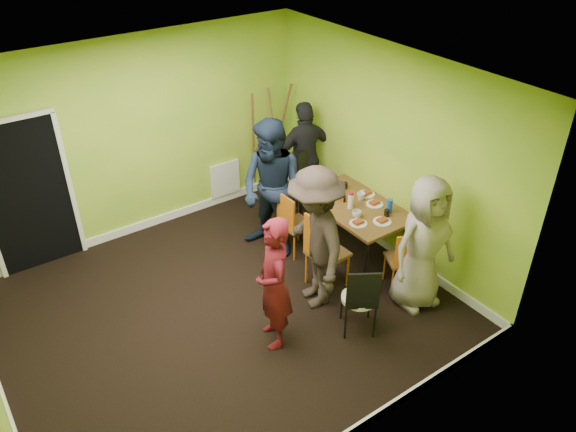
{
  "coord_description": "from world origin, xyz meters",
  "views": [
    {
      "loc": [
        -2.33,
        -4.64,
        4.58
      ],
      "look_at": [
        0.94,
        0.0,
        0.99
      ],
      "focal_mm": 35.0,
      "sensor_mm": 36.0,
      "label": 1
    }
  ],
  "objects_px": {
    "chair_left_far": "(292,221)",
    "chair_front_end": "(404,257)",
    "easel": "(269,143)",
    "person_left_near": "(315,239)",
    "chair_bentwood": "(360,297)",
    "person_front_end": "(423,244)",
    "orange_bottle": "(343,199)",
    "person_standing": "(274,284)",
    "dining_table": "(355,208)",
    "person_left_far": "(273,190)",
    "blue_bottle": "(389,206)",
    "chair_back_end": "(307,169)",
    "thermos": "(351,201)",
    "person_back_end": "(305,157)",
    "chair_left_near": "(323,249)"
  },
  "relations": [
    {
      "from": "person_left_far",
      "to": "person_back_end",
      "type": "relative_size",
      "value": 1.11
    },
    {
      "from": "person_back_end",
      "to": "easel",
      "type": "bearing_deg",
      "value": -61.49
    },
    {
      "from": "chair_left_near",
      "to": "person_standing",
      "type": "bearing_deg",
      "value": -69.77
    },
    {
      "from": "chair_front_end",
      "to": "person_left_near",
      "type": "height_order",
      "value": "person_left_near"
    },
    {
      "from": "chair_left_near",
      "to": "thermos",
      "type": "relative_size",
      "value": 5.27
    },
    {
      "from": "person_back_end",
      "to": "thermos",
      "type": "bearing_deg",
      "value": 88.54
    },
    {
      "from": "dining_table",
      "to": "chair_back_end",
      "type": "distance_m",
      "value": 1.2
    },
    {
      "from": "easel",
      "to": "person_left_near",
      "type": "bearing_deg",
      "value": -112.15
    },
    {
      "from": "thermos",
      "to": "dining_table",
      "type": "bearing_deg",
      "value": 12.13
    },
    {
      "from": "dining_table",
      "to": "person_left_far",
      "type": "bearing_deg",
      "value": 143.04
    },
    {
      "from": "chair_left_near",
      "to": "chair_bentwood",
      "type": "bearing_deg",
      "value": -12.72
    },
    {
      "from": "chair_front_end",
      "to": "person_standing",
      "type": "bearing_deg",
      "value": -161.26
    },
    {
      "from": "chair_left_near",
      "to": "chair_front_end",
      "type": "xyz_separation_m",
      "value": [
        0.8,
        -0.61,
        -0.1
      ]
    },
    {
      "from": "chair_back_end",
      "to": "dining_table",
      "type": "bearing_deg",
      "value": 66.78
    },
    {
      "from": "person_standing",
      "to": "blue_bottle",
      "type": "bearing_deg",
      "value": 119.38
    },
    {
      "from": "orange_bottle",
      "to": "chair_back_end",
      "type": "bearing_deg",
      "value": 79.95
    },
    {
      "from": "person_front_end",
      "to": "easel",
      "type": "bearing_deg",
      "value": 95.21
    },
    {
      "from": "chair_bentwood",
      "to": "person_front_end",
      "type": "xyz_separation_m",
      "value": [
        0.93,
        0.0,
        0.34
      ]
    },
    {
      "from": "person_standing",
      "to": "person_left_near",
      "type": "xyz_separation_m",
      "value": [
        0.77,
        0.29,
        0.11
      ]
    },
    {
      "from": "chair_left_near",
      "to": "thermos",
      "type": "bearing_deg",
      "value": 112.75
    },
    {
      "from": "person_standing",
      "to": "person_left_near",
      "type": "height_order",
      "value": "person_left_near"
    },
    {
      "from": "chair_left_far",
      "to": "chair_back_end",
      "type": "xyz_separation_m",
      "value": [
        0.8,
        0.74,
        0.22
      ]
    },
    {
      "from": "chair_back_end",
      "to": "thermos",
      "type": "xyz_separation_m",
      "value": [
        -0.2,
        -1.22,
        0.11
      ]
    },
    {
      "from": "dining_table",
      "to": "person_standing",
      "type": "bearing_deg",
      "value": -156.56
    },
    {
      "from": "chair_back_end",
      "to": "easel",
      "type": "bearing_deg",
      "value": -98.89
    },
    {
      "from": "chair_front_end",
      "to": "person_left_far",
      "type": "distance_m",
      "value": 1.89
    },
    {
      "from": "chair_bentwood",
      "to": "blue_bottle",
      "type": "xyz_separation_m",
      "value": [
        1.21,
        0.85,
        0.33
      ]
    },
    {
      "from": "chair_left_near",
      "to": "person_left_near",
      "type": "xyz_separation_m",
      "value": [
        -0.23,
        -0.14,
        0.31
      ]
    },
    {
      "from": "easel",
      "to": "person_back_end",
      "type": "relative_size",
      "value": 1.06
    },
    {
      "from": "chair_front_end",
      "to": "blue_bottle",
      "type": "distance_m",
      "value": 0.73
    },
    {
      "from": "chair_bentwood",
      "to": "person_front_end",
      "type": "height_order",
      "value": "person_front_end"
    },
    {
      "from": "chair_front_end",
      "to": "easel",
      "type": "distance_m",
      "value": 3.0
    },
    {
      "from": "chair_front_end",
      "to": "chair_bentwood",
      "type": "height_order",
      "value": "chair_bentwood"
    },
    {
      "from": "thermos",
      "to": "person_front_end",
      "type": "distance_m",
      "value": 1.22
    },
    {
      "from": "chair_bentwood",
      "to": "easel",
      "type": "xyz_separation_m",
      "value": [
        0.94,
        3.24,
        0.38
      ]
    },
    {
      "from": "person_left_far",
      "to": "chair_left_far",
      "type": "bearing_deg",
      "value": 18.76
    },
    {
      "from": "orange_bottle",
      "to": "person_standing",
      "type": "bearing_deg",
      "value": -151.56
    },
    {
      "from": "chair_left_far",
      "to": "chair_front_end",
      "type": "bearing_deg",
      "value": 22.97
    },
    {
      "from": "easel",
      "to": "person_left_near",
      "type": "xyz_separation_m",
      "value": [
        -1.02,
        -2.5,
        0.01
      ]
    },
    {
      "from": "thermos",
      "to": "person_standing",
      "type": "height_order",
      "value": "person_standing"
    },
    {
      "from": "dining_table",
      "to": "orange_bottle",
      "type": "xyz_separation_m",
      "value": [
        -0.09,
        0.15,
        0.09
      ]
    },
    {
      "from": "chair_left_far",
      "to": "chair_left_near",
      "type": "distance_m",
      "value": 0.83
    },
    {
      "from": "thermos",
      "to": "person_back_end",
      "type": "xyz_separation_m",
      "value": [
        0.28,
        1.37,
        0.01
      ]
    },
    {
      "from": "chair_left_far",
      "to": "person_left_near",
      "type": "xyz_separation_m",
      "value": [
        -0.36,
        -0.96,
        0.38
      ]
    },
    {
      "from": "dining_table",
      "to": "orange_bottle",
      "type": "distance_m",
      "value": 0.2
    },
    {
      "from": "person_standing",
      "to": "chair_back_end",
      "type": "bearing_deg",
      "value": 154.41
    },
    {
      "from": "orange_bottle",
      "to": "person_left_far",
      "type": "relative_size",
      "value": 0.04
    },
    {
      "from": "chair_left_near",
      "to": "person_left_far",
      "type": "distance_m",
      "value": 1.09
    },
    {
      "from": "person_back_end",
      "to": "person_front_end",
      "type": "height_order",
      "value": "person_back_end"
    },
    {
      "from": "blue_bottle",
      "to": "chair_back_end",
      "type": "bearing_deg",
      "value": 94.87
    }
  ]
}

